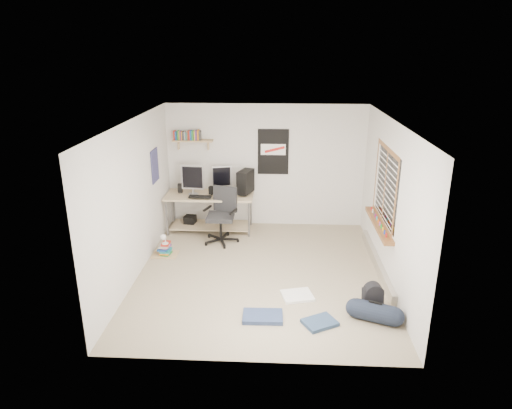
{
  "coord_description": "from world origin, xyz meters",
  "views": [
    {
      "loc": [
        0.27,
        -6.74,
        3.55
      ],
      "look_at": [
        -0.09,
        0.22,
        1.12
      ],
      "focal_mm": 32.0,
      "sensor_mm": 36.0,
      "label": 1
    }
  ],
  "objects_px": {
    "desk": "(210,213)",
    "book_stack": "(165,247)",
    "office_chair": "(220,218)",
    "backpack": "(373,301)",
    "duffel_bag": "(375,312)"
  },
  "relations": [
    {
      "from": "backpack",
      "to": "book_stack",
      "type": "distance_m",
      "value": 3.78
    },
    {
      "from": "desk",
      "to": "book_stack",
      "type": "distance_m",
      "value": 1.39
    },
    {
      "from": "backpack",
      "to": "desk",
      "type": "bearing_deg",
      "value": 126.94
    },
    {
      "from": "duffel_bag",
      "to": "book_stack",
      "type": "relative_size",
      "value": 1.3
    },
    {
      "from": "office_chair",
      "to": "book_stack",
      "type": "bearing_deg",
      "value": -128.05
    },
    {
      "from": "desk",
      "to": "book_stack",
      "type": "height_order",
      "value": "desk"
    },
    {
      "from": "backpack",
      "to": "duffel_bag",
      "type": "relative_size",
      "value": 0.67
    },
    {
      "from": "duffel_bag",
      "to": "book_stack",
      "type": "bearing_deg",
      "value": 172.03
    },
    {
      "from": "book_stack",
      "to": "desk",
      "type": "bearing_deg",
      "value": 62.0
    },
    {
      "from": "desk",
      "to": "book_stack",
      "type": "relative_size",
      "value": 4.23
    },
    {
      "from": "book_stack",
      "to": "office_chair",
      "type": "bearing_deg",
      "value": 34.15
    },
    {
      "from": "desk",
      "to": "backpack",
      "type": "bearing_deg",
      "value": -61.64
    },
    {
      "from": "desk",
      "to": "book_stack",
      "type": "bearing_deg",
      "value": -132.11
    },
    {
      "from": "office_chair",
      "to": "duffel_bag",
      "type": "xyz_separation_m",
      "value": [
        2.42,
        -2.55,
        -0.35
      ]
    },
    {
      "from": "backpack",
      "to": "duffel_bag",
      "type": "bearing_deg",
      "value": -95.52
    }
  ]
}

